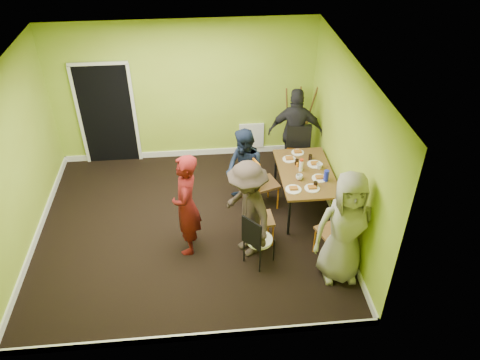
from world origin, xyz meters
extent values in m
plane|color=black|center=(0.00, 0.00, 0.00)|extent=(5.00, 5.00, 0.00)
cube|color=#96AF2D|center=(0.00, 2.25, 1.40)|extent=(5.00, 0.04, 2.80)
cube|color=#96AF2D|center=(0.00, -2.25, 1.40)|extent=(5.00, 0.04, 2.80)
cube|color=#96AF2D|center=(-2.50, 0.00, 1.40)|extent=(0.04, 4.50, 2.80)
cube|color=#96AF2D|center=(2.50, 0.00, 1.40)|extent=(0.04, 4.50, 2.80)
cube|color=white|center=(0.00, 0.00, 2.80)|extent=(5.00, 4.50, 0.04)
cube|color=black|center=(-1.50, 2.22, 1.02)|extent=(1.00, 0.05, 2.04)
cube|color=white|center=(1.30, 2.22, 0.40)|extent=(0.50, 0.04, 0.55)
cylinder|color=black|center=(1.61, -0.34, 0.35)|extent=(0.04, 0.04, 0.71)
cylinder|color=black|center=(2.39, -0.34, 0.35)|extent=(0.04, 0.04, 0.71)
cylinder|color=black|center=(1.61, 1.04, 0.35)|extent=(0.04, 0.04, 0.71)
cylinder|color=black|center=(2.39, 1.04, 0.35)|extent=(0.04, 0.04, 0.71)
cube|color=brown|center=(2.00, 0.35, 0.73)|extent=(0.90, 1.50, 0.04)
cylinder|color=orange|center=(1.08, 0.56, 0.24)|extent=(0.03, 0.03, 0.48)
cylinder|color=orange|center=(1.20, 0.21, 0.24)|extent=(0.03, 0.03, 0.48)
cylinder|color=orange|center=(1.43, 0.68, 0.24)|extent=(0.03, 0.03, 0.48)
cylinder|color=orange|center=(1.54, 0.33, 0.24)|extent=(0.03, 0.03, 0.48)
cube|color=brown|center=(1.31, 0.44, 0.48)|extent=(0.54, 0.54, 0.04)
cube|color=orange|center=(1.12, 0.38, 0.77)|extent=(0.16, 0.40, 0.54)
cylinder|color=orange|center=(0.96, -0.28, 0.22)|extent=(0.03, 0.03, 0.44)
cylinder|color=orange|center=(0.98, -0.61, 0.22)|extent=(0.03, 0.03, 0.44)
cylinder|color=orange|center=(1.29, -0.26, 0.22)|extent=(0.03, 0.03, 0.44)
cylinder|color=orange|center=(1.31, -0.59, 0.22)|extent=(0.03, 0.03, 0.44)
cube|color=brown|center=(1.14, -0.43, 0.44)|extent=(0.42, 0.42, 0.04)
cube|color=orange|center=(0.95, -0.44, 0.71)|extent=(0.05, 0.37, 0.49)
cylinder|color=orange|center=(2.24, 1.24, 0.24)|extent=(0.03, 0.03, 0.48)
cylinder|color=orange|center=(1.88, 1.31, 0.24)|extent=(0.03, 0.03, 0.48)
cylinder|color=orange|center=(2.17, 0.89, 0.24)|extent=(0.03, 0.03, 0.48)
cylinder|color=orange|center=(1.81, 0.95, 0.24)|extent=(0.03, 0.03, 0.48)
cube|color=brown|center=(2.02, 1.10, 0.48)|extent=(0.50, 0.50, 0.04)
cube|color=orange|center=(2.06, 1.30, 0.77)|extent=(0.40, 0.11, 0.53)
cylinder|color=orange|center=(2.07, -1.14, 0.25)|extent=(0.03, 0.03, 0.50)
cylinder|color=orange|center=(2.42, -1.01, 0.25)|extent=(0.03, 0.03, 0.50)
cylinder|color=orange|center=(1.94, -0.79, 0.25)|extent=(0.03, 0.03, 0.50)
cylinder|color=orange|center=(2.29, -0.66, 0.25)|extent=(0.03, 0.03, 0.50)
cube|color=brown|center=(2.18, -0.90, 0.50)|extent=(0.56, 0.56, 0.04)
cube|color=orange|center=(2.25, -1.10, 0.79)|extent=(0.40, 0.17, 0.55)
cylinder|color=black|center=(0.82, -0.89, 0.21)|extent=(0.02, 0.02, 0.43)
cylinder|color=black|center=(1.04, -1.13, 0.21)|extent=(0.02, 0.02, 0.43)
cylinder|color=black|center=(1.07, -0.67, 0.21)|extent=(0.02, 0.02, 0.43)
cylinder|color=black|center=(1.28, -0.92, 0.21)|extent=(0.02, 0.02, 0.43)
cylinder|color=white|center=(1.05, -0.90, 0.44)|extent=(0.40, 0.40, 0.05)
cube|color=black|center=(0.92, -1.02, 0.69)|extent=(0.26, 0.29, 0.48)
cylinder|color=brown|center=(2.00, 2.09, 0.78)|extent=(0.22, 0.36, 1.56)
cylinder|color=brown|center=(2.40, 2.09, 0.78)|extent=(0.22, 0.36, 1.56)
cylinder|color=brown|center=(2.20, 1.86, 0.78)|extent=(0.03, 0.35, 1.52)
cube|color=brown|center=(2.20, 2.05, 0.73)|extent=(0.42, 0.04, 0.04)
cylinder|color=white|center=(1.79, 0.75, 0.76)|extent=(0.24, 0.24, 0.01)
cylinder|color=white|center=(1.70, -0.13, 0.76)|extent=(0.26, 0.26, 0.01)
cylinder|color=white|center=(1.98, 0.95, 0.76)|extent=(0.23, 0.23, 0.01)
cylinder|color=white|center=(2.00, -0.13, 0.76)|extent=(0.25, 0.25, 0.01)
cylinder|color=white|center=(2.20, 0.55, 0.76)|extent=(0.26, 0.26, 0.01)
cylinder|color=white|center=(2.18, 0.13, 0.76)|extent=(0.25, 0.25, 0.01)
cylinder|color=white|center=(1.92, 0.40, 0.85)|extent=(0.07, 0.07, 0.20)
cylinder|color=#1823B7|center=(2.27, 0.06, 0.85)|extent=(0.08, 0.08, 0.20)
cylinder|color=orange|center=(1.89, 0.52, 0.79)|extent=(0.04, 0.04, 0.07)
cylinder|color=black|center=(1.89, 0.58, 0.80)|extent=(0.06, 0.06, 0.10)
cylinder|color=black|center=(2.15, 0.71, 0.80)|extent=(0.06, 0.06, 0.10)
cylinder|color=black|center=(2.06, -0.08, 0.80)|extent=(0.07, 0.07, 0.10)
imported|color=white|center=(1.84, 0.14, 0.80)|extent=(0.11, 0.11, 0.09)
imported|color=white|center=(2.25, 0.42, 0.80)|extent=(0.11, 0.11, 0.10)
imported|color=#530E0E|center=(-0.01, -0.50, 0.86)|extent=(0.45, 0.65, 1.71)
imported|color=#131C30|center=(0.97, 0.48, 0.75)|extent=(0.81, 0.90, 1.51)
imported|color=#302720|center=(0.90, -0.65, 0.82)|extent=(1.00, 1.22, 1.64)
imported|color=black|center=(2.03, 1.46, 0.87)|extent=(1.08, 0.59, 1.74)
imported|color=gray|center=(2.20, -1.28, 0.90)|extent=(0.92, 0.63, 1.81)
camera|label=1|loc=(0.27, -6.00, 5.25)|focal=35.00mm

